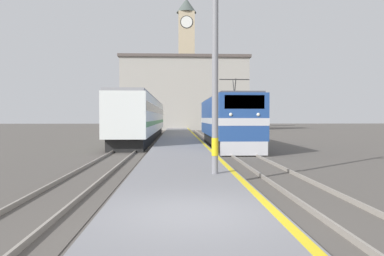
# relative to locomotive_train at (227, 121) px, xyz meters

# --- Properties ---
(ground_plane) EXTENTS (200.00, 200.00, 0.00)m
(ground_plane) POSITION_rel_locomotive_train_xyz_m (-3.64, 8.37, -2.00)
(ground_plane) COLOR #514C47
(platform) EXTENTS (3.66, 140.00, 0.42)m
(platform) POSITION_rel_locomotive_train_xyz_m (-3.64, 3.37, -1.79)
(platform) COLOR slate
(platform) RESTS_ON ground
(rail_track_near) EXTENTS (2.83, 140.00, 0.16)m
(rail_track_near) POSITION_rel_locomotive_train_xyz_m (0.00, 3.37, -1.97)
(rail_track_near) COLOR #514C47
(rail_track_near) RESTS_ON ground
(rail_track_far) EXTENTS (2.84, 140.00, 0.16)m
(rail_track_far) POSITION_rel_locomotive_train_xyz_m (-7.29, 3.37, -1.97)
(rail_track_far) COLOR #514C47
(rail_track_far) RESTS_ON ground
(locomotive_train) EXTENTS (2.92, 15.36, 4.89)m
(locomotive_train) POSITION_rel_locomotive_train_xyz_m (0.00, 0.00, 0.00)
(locomotive_train) COLOR black
(locomotive_train) RESTS_ON ground
(passenger_train) EXTENTS (2.92, 31.06, 4.18)m
(passenger_train) POSITION_rel_locomotive_train_xyz_m (-7.29, 10.18, 0.24)
(passenger_train) COLOR black
(passenger_train) RESTS_ON ground
(catenary_mast) EXTENTS (2.93, 0.23, 8.64)m
(catenary_mast) POSITION_rel_locomotive_train_xyz_m (-2.48, -16.51, 2.86)
(catenary_mast) COLOR gray
(catenary_mast) RESTS_ON platform
(clock_tower) EXTENTS (4.28, 4.28, 27.93)m
(clock_tower) POSITION_rel_locomotive_train_xyz_m (-1.73, 52.25, 12.72)
(clock_tower) COLOR tan
(clock_tower) RESTS_ON ground
(station_building) EXTENTS (23.37, 6.62, 13.37)m
(station_building) POSITION_rel_locomotive_train_xyz_m (-2.43, 39.52, 4.72)
(station_building) COLOR #A8A399
(station_building) RESTS_ON ground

